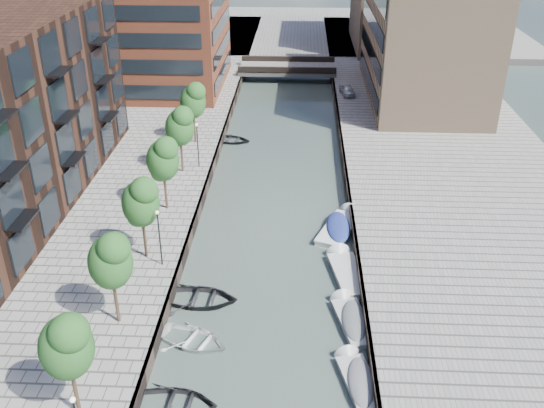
# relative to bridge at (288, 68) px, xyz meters

# --- Properties ---
(water) EXTENTS (300.00, 300.00, 0.00)m
(water) POSITION_rel_bridge_xyz_m (0.00, -32.00, -1.39)
(water) COLOR #38473F
(water) RESTS_ON ground
(quay_right) EXTENTS (20.00, 140.00, 1.00)m
(quay_right) POSITION_rel_bridge_xyz_m (16.00, -32.00, -0.89)
(quay_right) COLOR gray
(quay_right) RESTS_ON ground
(quay_wall_left) EXTENTS (0.25, 140.00, 1.00)m
(quay_wall_left) POSITION_rel_bridge_xyz_m (-6.10, -32.00, -0.89)
(quay_wall_left) COLOR #332823
(quay_wall_left) RESTS_ON ground
(quay_wall_right) EXTENTS (0.25, 140.00, 1.00)m
(quay_wall_right) POSITION_rel_bridge_xyz_m (6.10, -32.00, -0.89)
(quay_wall_right) COLOR #332823
(quay_wall_right) RESTS_ON ground
(far_closure) EXTENTS (80.00, 40.00, 1.00)m
(far_closure) POSITION_rel_bridge_xyz_m (0.00, 28.00, -0.89)
(far_closure) COLOR gray
(far_closure) RESTS_ON ground
(tan_block_near) EXTENTS (12.00, 25.00, 14.00)m
(tan_block_near) POSITION_rel_bridge_xyz_m (16.00, -10.00, 6.61)
(tan_block_near) COLOR tan
(tan_block_near) RESTS_ON quay_right
(bridge) EXTENTS (13.00, 6.00, 1.30)m
(bridge) POSITION_rel_bridge_xyz_m (0.00, 0.00, 0.00)
(bridge) COLOR gray
(bridge) RESTS_ON ground
(tree_1) EXTENTS (2.50, 2.50, 5.95)m
(tree_1) POSITION_rel_bridge_xyz_m (-8.50, -61.00, 3.92)
(tree_1) COLOR #382619
(tree_1) RESTS_ON quay_left
(tree_2) EXTENTS (2.50, 2.50, 5.95)m
(tree_2) POSITION_rel_bridge_xyz_m (-8.50, -54.00, 3.92)
(tree_2) COLOR #382619
(tree_2) RESTS_ON quay_left
(tree_3) EXTENTS (2.50, 2.50, 5.95)m
(tree_3) POSITION_rel_bridge_xyz_m (-8.50, -47.00, 3.92)
(tree_3) COLOR #382619
(tree_3) RESTS_ON quay_left
(tree_4) EXTENTS (2.50, 2.50, 5.95)m
(tree_4) POSITION_rel_bridge_xyz_m (-8.50, -40.00, 3.92)
(tree_4) COLOR #382619
(tree_4) RESTS_ON quay_left
(tree_5) EXTENTS (2.50, 2.50, 5.95)m
(tree_5) POSITION_rel_bridge_xyz_m (-8.50, -33.00, 3.92)
(tree_5) COLOR #382619
(tree_5) RESTS_ON quay_left
(tree_6) EXTENTS (2.50, 2.50, 5.95)m
(tree_6) POSITION_rel_bridge_xyz_m (-8.50, -26.00, 3.92)
(tree_6) COLOR #382619
(tree_6) RESTS_ON quay_left
(lamp_1) EXTENTS (0.24, 0.24, 4.12)m
(lamp_1) POSITION_rel_bridge_xyz_m (-7.20, -48.00, 2.12)
(lamp_1) COLOR black
(lamp_1) RESTS_ON quay_left
(lamp_2) EXTENTS (0.24, 0.24, 4.12)m
(lamp_2) POSITION_rel_bridge_xyz_m (-7.20, -32.00, 2.12)
(lamp_2) COLOR black
(lamp_2) RESTS_ON quay_left
(sloop_0) EXTENTS (4.70, 3.48, 0.94)m
(sloop_0) POSITION_rel_bridge_xyz_m (-4.22, -59.51, -1.39)
(sloop_0) COLOR black
(sloop_0) RESTS_ON ground
(sloop_1) EXTENTS (5.31, 3.97, 1.05)m
(sloop_1) POSITION_rel_bridge_xyz_m (-4.34, -50.67, -1.39)
(sloop_1) COLOR #242427
(sloop_1) RESTS_ON ground
(sloop_3) EXTENTS (5.18, 4.48, 0.90)m
(sloop_3) POSITION_rel_bridge_xyz_m (-4.06, -54.56, -1.39)
(sloop_3) COLOR white
(sloop_3) RESTS_ON ground
(sloop_4) EXTENTS (4.82, 3.88, 0.88)m
(sloop_4) POSITION_rel_bridge_xyz_m (-5.33, -23.44, -1.39)
(sloop_4) COLOR black
(sloop_4) RESTS_ON ground
(motorboat_1) EXTENTS (2.61, 4.76, 1.51)m
(motorboat_1) POSITION_rel_bridge_xyz_m (5.29, -57.22, -1.21)
(motorboat_1) COLOR #BABAB8
(motorboat_1) RESTS_ON ground
(motorboat_2) EXTENTS (2.88, 5.69, 1.81)m
(motorboat_2) POSITION_rel_bridge_xyz_m (5.25, -46.83, -1.28)
(motorboat_2) COLOR silver
(motorboat_2) RESTS_ON ground
(motorboat_3) EXTENTS (3.91, 6.07, 1.92)m
(motorboat_3) POSITION_rel_bridge_xyz_m (5.17, -40.96, -1.16)
(motorboat_3) COLOR white
(motorboat_3) RESTS_ON ground
(motorboat_4) EXTENTS (2.71, 5.05, 1.60)m
(motorboat_4) POSITION_rel_bridge_xyz_m (5.29, -52.11, -1.20)
(motorboat_4) COLOR #B9BAB7
(motorboat_4) RESTS_ON ground
(car) EXTENTS (1.99, 3.70, 1.20)m
(car) POSITION_rel_bridge_xyz_m (7.50, -10.17, 0.21)
(car) COLOR silver
(car) RESTS_ON quay_right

